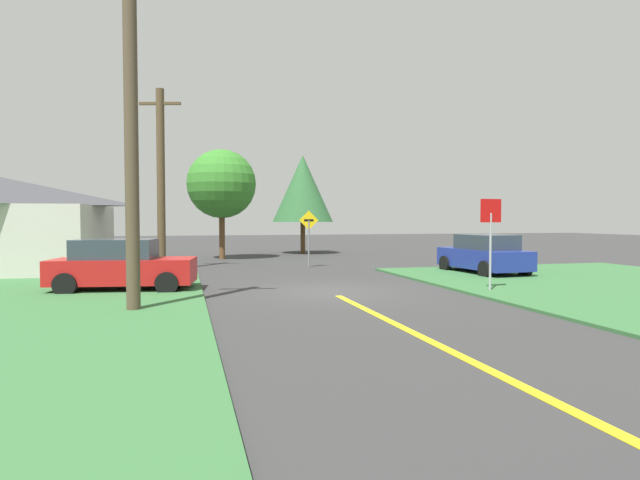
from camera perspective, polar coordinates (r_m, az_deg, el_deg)
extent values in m
plane|color=#343434|center=(16.13, 0.98, -5.67)|extent=(120.00, 120.00, 0.00)
cube|color=yellow|center=(8.83, 15.51, -12.34)|extent=(0.20, 14.00, 0.01)
cylinder|color=#9EA0A8|center=(16.57, 18.21, -1.36)|extent=(0.07, 0.07, 2.42)
cube|color=red|center=(16.54, 18.26, 3.08)|extent=(0.71, 0.07, 0.71)
cube|color=red|center=(17.14, -20.74, -3.19)|extent=(4.44, 2.33, 0.76)
cube|color=#2D3842|center=(17.16, -21.56, -0.92)|extent=(2.53, 1.84, 0.60)
cylinder|color=black|center=(17.70, -15.51, -3.94)|extent=(0.70, 0.32, 0.68)
cylinder|color=black|center=(16.05, -16.48, -4.57)|extent=(0.70, 0.32, 0.68)
cylinder|color=black|center=(18.38, -24.43, -3.83)|extent=(0.70, 0.32, 0.68)
cylinder|color=black|center=(16.80, -26.23, -4.41)|extent=(0.70, 0.32, 0.68)
cube|color=navy|center=(22.19, 17.49, -1.95)|extent=(2.06, 4.23, 0.76)
cube|color=#2D3842|center=(21.99, 17.81, -0.21)|extent=(1.74, 2.36, 0.60)
cylinder|color=black|center=(22.89, 13.60, -2.53)|extent=(0.26, 0.69, 0.68)
cylinder|color=black|center=(23.88, 17.29, -2.38)|extent=(0.26, 0.69, 0.68)
cylinder|color=black|center=(20.55, 17.70, -3.11)|extent=(0.26, 0.69, 0.68)
cylinder|color=black|center=(21.65, 21.59, -2.90)|extent=(0.26, 0.69, 0.68)
cylinder|color=brown|center=(13.30, -20.04, 11.91)|extent=(0.32, 0.32, 8.96)
cylinder|color=#4F3E28|center=(23.64, -17.08, 6.29)|extent=(0.35, 0.35, 7.86)
cube|color=#4F3E28|center=(24.11, -17.17, 14.14)|extent=(1.76, 0.61, 0.12)
cylinder|color=slate|center=(24.07, -1.24, -0.44)|extent=(0.08, 0.08, 2.19)
cube|color=yellow|center=(24.04, -1.24, 2.18)|extent=(0.91, 0.07, 0.91)
cube|color=black|center=(24.04, -1.24, 2.18)|extent=(0.45, 0.06, 0.10)
cylinder|color=brown|center=(29.70, -10.71, 0.51)|extent=(0.32, 0.32, 2.69)
sphere|color=#337A27|center=(29.76, -10.75, 6.08)|extent=(3.85, 3.85, 3.85)
cylinder|color=brown|center=(34.27, -1.90, 0.26)|extent=(0.31, 0.31, 2.08)
cone|color=#2C5F32|center=(34.31, -1.91, 5.67)|extent=(3.99, 3.99, 4.39)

